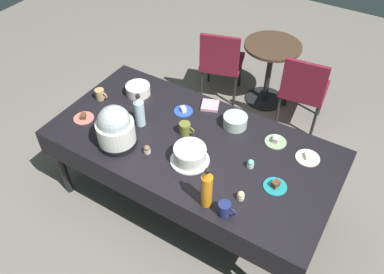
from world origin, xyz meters
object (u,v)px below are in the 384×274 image
slow_cooker (115,128)px  coffee_mug_navy (225,209)px  soda_bottle_water (139,111)px  soda_bottle_orange_juice (207,189)px  frosted_layer_cake (190,155)px  dessert_plate_teal (275,186)px  dessert_plate_coral (84,118)px  coffee_mug_olive (185,129)px  dessert_plate_sage (276,141)px  dessert_plate_cream (308,157)px  cupcake_rose (251,163)px  cupcake_berry (147,149)px  glass_salad_bowl (235,121)px  cupcake_vanilla (241,196)px  maroon_chair_right (304,87)px  coffee_mug_tan (100,94)px  round_cafe_table (270,63)px  maroon_chair_left (221,60)px  dessert_plate_cobalt (183,111)px  ceramic_snack_bowl (138,90)px

slow_cooker → coffee_mug_navy: size_ratio=2.74×
slow_cooker → coffee_mug_navy: 1.00m
soda_bottle_water → soda_bottle_orange_juice: (0.83, -0.40, 0.02)m
frosted_layer_cake → dessert_plate_teal: size_ratio=1.76×
dessert_plate_coral → soda_bottle_water: bearing=23.8°
frosted_layer_cake → coffee_mug_olive: (-0.18, 0.23, -0.01)m
dessert_plate_coral → dessert_plate_sage: bearing=21.2°
dessert_plate_cream → cupcake_rose: size_ratio=2.62×
dessert_plate_cream → cupcake_berry: bearing=-151.3°
soda_bottle_orange_juice → dessert_plate_cream: bearing=59.8°
glass_salad_bowl → cupcake_vanilla: 0.72m
dessert_plate_coral → coffee_mug_olive: bearing=19.6°
dessert_plate_teal → coffee_mug_olive: coffee_mug_olive is taller
maroon_chair_right → coffee_mug_olive: bearing=-109.6°
cupcake_rose → coffee_mug_navy: coffee_mug_navy is taller
slow_cooker → cupcake_vanilla: slow_cooker is taller
maroon_chair_right → slow_cooker: bearing=-116.3°
frosted_layer_cake → coffee_mug_navy: 0.51m
coffee_mug_navy → maroon_chair_right: bearing=93.3°
coffee_mug_tan → round_cafe_table: 1.90m
cupcake_vanilla → soda_bottle_water: size_ratio=0.24×
dessert_plate_coral → coffee_mug_tan: (-0.05, 0.27, 0.04)m
glass_salad_bowl → maroon_chair_right: (0.21, 1.13, -0.31)m
frosted_layer_cake → coffee_mug_olive: size_ratio=2.19×
maroon_chair_right → cupcake_vanilla: bearing=-85.3°
cupcake_rose → soda_bottle_orange_juice: size_ratio=0.20×
frosted_layer_cake → maroon_chair_left: (-0.62, 1.64, -0.32)m
glass_salad_bowl → dessert_plate_coral: glass_salad_bowl is taller
dessert_plate_cobalt → cupcake_rose: (0.73, -0.26, 0.02)m
soda_bottle_orange_juice → frosted_layer_cake: bearing=137.4°
ceramic_snack_bowl → cupcake_berry: size_ratio=3.11×
slow_cooker → dessert_plate_cream: (1.27, 0.60, -0.15)m
frosted_layer_cake → ceramic_snack_bowl: 0.91m
dessert_plate_teal → coffee_mug_navy: size_ratio=1.30×
soda_bottle_water → maroon_chair_left: size_ratio=0.34×
dessert_plate_coral → coffee_mug_olive: size_ratio=1.25×
dessert_plate_sage → round_cafe_table: 1.51m
slow_cooker → dessert_plate_cobalt: 0.63m
slow_cooker → ceramic_snack_bowl: (-0.24, 0.57, -0.11)m
cupcake_rose → coffee_mug_tan: (-1.43, 0.04, 0.01)m
dessert_plate_cobalt → cupcake_berry: cupcake_berry is taller
coffee_mug_tan → maroon_chair_right: bearing=46.5°
glass_salad_bowl → dessert_plate_cream: (0.61, -0.04, -0.04)m
dessert_plate_cobalt → cupcake_rose: bearing=-19.7°
dessert_plate_sage → dessert_plate_cobalt: (-0.79, -0.06, -0.00)m
cupcake_rose → maroon_chair_right: (-0.08, 1.46, -0.29)m
dessert_plate_teal → maroon_chair_left: size_ratio=0.19×
glass_salad_bowl → dessert_plate_coral: 1.22m
round_cafe_table → coffee_mug_navy: bearing=-75.1°
dessert_plate_sage → maroon_chair_right: maroon_chair_right is taller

